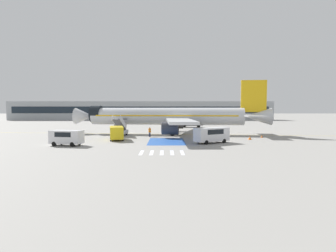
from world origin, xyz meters
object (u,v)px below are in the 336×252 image
at_px(boarding_stairs_forward, 120,131).
at_px(service_van_1, 116,132).
at_px(service_van_0, 67,137).
at_px(traffic_cone_0, 250,138).
at_px(service_van_2, 212,134).
at_px(airliner, 170,117).
at_px(fuel_tanker, 187,121).
at_px(terminal_building, 142,111).
at_px(ground_crew_0, 215,133).
at_px(ground_crew_1, 150,131).
at_px(traffic_cone_1, 80,135).
at_px(traffic_cone_2, 262,136).

height_order(boarding_stairs_forward, service_van_1, boarding_stairs_forward).
bearing_deg(service_van_0, traffic_cone_0, 115.61).
bearing_deg(boarding_stairs_forward, service_van_2, -28.72).
distance_m(service_van_1, traffic_cone_0, 22.45).
height_order(airliner, fuel_tanker, airliner).
bearing_deg(airliner, boarding_stairs_forward, 114.76).
height_order(service_van_2, terminal_building, terminal_building).
bearing_deg(ground_crew_0, service_van_2, 142.77).
distance_m(ground_crew_1, traffic_cone_1, 13.26).
bearing_deg(traffic_cone_1, service_van_2, -23.42).
xyz_separation_m(fuel_tanker, terminal_building, (-17.86, 54.74, 2.79)).
relative_size(ground_crew_1, traffic_cone_1, 2.77).
bearing_deg(service_van_1, airliner, 36.48).
relative_size(fuel_tanker, service_van_0, 1.96).
relative_size(service_van_0, traffic_cone_0, 7.53).
bearing_deg(service_van_1, service_van_0, -142.76).
xyz_separation_m(service_van_2, terminal_building, (-18.49, 90.95, 3.13)).
bearing_deg(service_van_0, airliner, 150.36).
distance_m(ground_crew_0, ground_crew_1, 11.88).
bearing_deg(fuel_tanker, ground_crew_0, 14.08).
distance_m(service_van_1, traffic_cone_2, 25.86).
bearing_deg(boarding_stairs_forward, service_van_1, -77.17).
bearing_deg(service_van_1, traffic_cone_0, -11.12).
bearing_deg(ground_crew_1, fuel_tanker, 50.45).
xyz_separation_m(service_van_0, traffic_cone_2, (31.34, 10.26, -1.04)).
distance_m(service_van_0, traffic_cone_2, 33.00).
relative_size(fuel_tanker, traffic_cone_1, 13.84).
bearing_deg(traffic_cone_2, traffic_cone_0, -135.76).
bearing_deg(boarding_stairs_forward, ground_crew_0, -6.96).
xyz_separation_m(fuel_tanker, traffic_cone_2, (11.12, -28.46, -1.49)).
relative_size(boarding_stairs_forward, ground_crew_1, 2.93).
relative_size(service_van_2, traffic_cone_1, 8.58).
bearing_deg(airliner, ground_crew_0, -126.62).
relative_size(traffic_cone_2, terminal_building, 0.00).
distance_m(airliner, ground_crew_1, 7.22).
xyz_separation_m(airliner, fuel_tanker, (5.41, 21.67, -1.90)).
relative_size(service_van_1, terminal_building, 0.04).
bearing_deg(traffic_cone_1, traffic_cone_2, -3.83).
bearing_deg(traffic_cone_1, service_van_0, -79.98).
distance_m(airliner, ground_crew_0, 11.24).
distance_m(boarding_stairs_forward, traffic_cone_2, 26.59).
height_order(fuel_tanker, ground_crew_0, fuel_tanker).
relative_size(boarding_stairs_forward, fuel_tanker, 0.59).
xyz_separation_m(service_van_0, traffic_cone_1, (-2.21, 12.51, -0.95)).
bearing_deg(fuel_tanker, traffic_cone_2, 30.57).
bearing_deg(traffic_cone_1, terminal_building, 86.77).
bearing_deg(boarding_stairs_forward, airliner, 24.76).
relative_size(service_van_2, terminal_building, 0.05).
height_order(service_van_1, ground_crew_0, service_van_1).
distance_m(fuel_tanker, terminal_building, 57.65).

